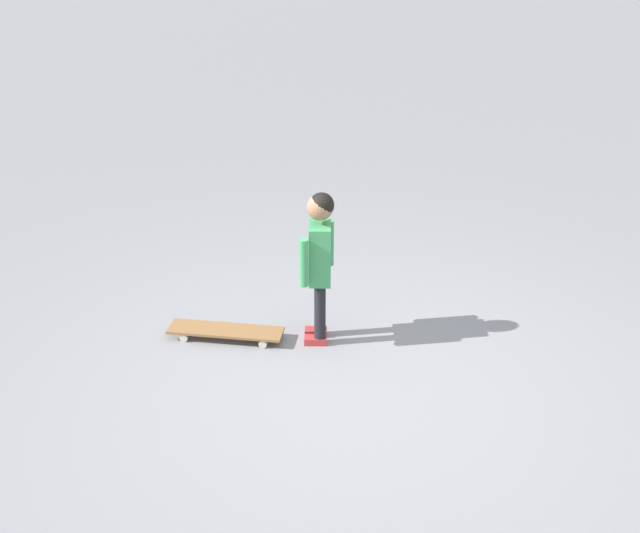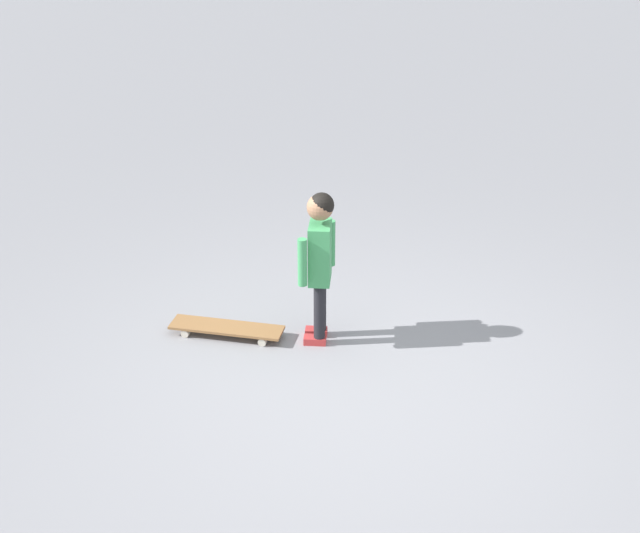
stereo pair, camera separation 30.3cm
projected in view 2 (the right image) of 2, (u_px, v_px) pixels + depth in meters
The scene contains 3 objects.
ground_plane at pixel (355, 392), 5.11m from camera, with size 50.00×50.00×0.00m, color gray.
child_person at pixel (320, 252), 5.40m from camera, with size 0.40×0.22×1.06m.
skateboard at pixel (227, 328), 5.70m from camera, with size 0.27×0.80×0.07m.
Camera 2 is at (4.12, 1.13, 2.92)m, focal length 46.89 mm.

